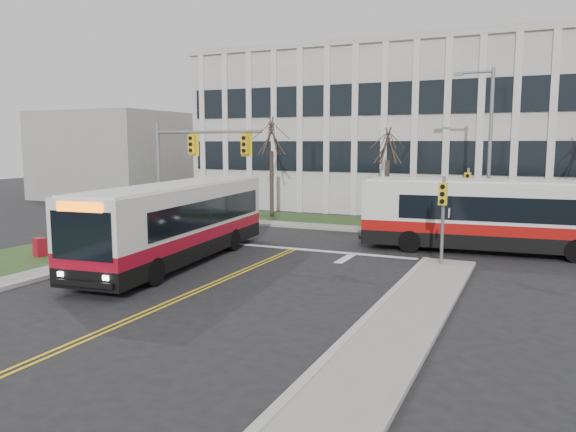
# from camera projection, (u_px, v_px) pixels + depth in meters

# --- Properties ---
(ground) EXTENTS (120.00, 120.00, 0.00)m
(ground) POSITION_uv_depth(u_px,v_px,m) (204.00, 288.00, 20.09)
(ground) COLOR black
(ground) RESTS_ON ground
(sidewalk_east) EXTENTS (2.00, 26.00, 0.14)m
(sidewalk_east) POSITION_uv_depth(u_px,v_px,m) (368.00, 373.00, 12.51)
(sidewalk_east) COLOR #9E9B93
(sidewalk_east) RESTS_ON ground
(sidewalk_cross) EXTENTS (44.00, 1.60, 0.14)m
(sidewalk_cross) POSITION_uv_depth(u_px,v_px,m) (425.00, 233.00, 31.81)
(sidewalk_cross) COLOR #9E9B93
(sidewalk_cross) RESTS_ON ground
(building_lawn) EXTENTS (44.00, 5.00, 0.12)m
(building_lawn) POSITION_uv_depth(u_px,v_px,m) (433.00, 227.00, 34.34)
(building_lawn) COLOR #29421C
(building_lawn) RESTS_ON ground
(office_building) EXTENTS (40.00, 16.00, 12.00)m
(office_building) POSITION_uv_depth(u_px,v_px,m) (462.00, 132.00, 44.43)
(office_building) COLOR beige
(office_building) RESTS_ON ground
(building_annex) EXTENTS (12.00, 12.00, 8.00)m
(building_annex) POSITION_uv_depth(u_px,v_px,m) (120.00, 155.00, 53.65)
(building_annex) COLOR #9E9B93
(building_annex) RESTS_ON ground
(mast_arm_signal) EXTENTS (6.11, 0.38, 6.20)m
(mast_arm_signal) POSITION_uv_depth(u_px,v_px,m) (185.00, 161.00, 28.30)
(mast_arm_signal) COLOR slate
(mast_arm_signal) RESTS_ON ground
(signal_pole_near) EXTENTS (0.34, 0.39, 3.80)m
(signal_pole_near) POSITION_uv_depth(u_px,v_px,m) (443.00, 208.00, 23.09)
(signal_pole_near) COLOR slate
(signal_pole_near) RESTS_ON ground
(signal_pole_far) EXTENTS (0.34, 0.39, 3.80)m
(signal_pole_far) POSITION_uv_depth(u_px,v_px,m) (467.00, 192.00, 30.78)
(signal_pole_far) COLOR slate
(signal_pole_far) RESTS_ON ground
(streetlight) EXTENTS (2.15, 0.25, 9.20)m
(streetlight) POSITION_uv_depth(u_px,v_px,m) (487.00, 142.00, 30.82)
(streetlight) COLOR slate
(streetlight) RESTS_ON ground
(directory_sign) EXTENTS (1.50, 0.12, 2.00)m
(directory_sign) POSITION_uv_depth(u_px,v_px,m) (392.00, 208.00, 34.76)
(directory_sign) COLOR slate
(directory_sign) RESTS_ON ground
(tree_left) EXTENTS (1.80, 1.80, 7.70)m
(tree_left) POSITION_uv_depth(u_px,v_px,m) (272.00, 138.00, 38.10)
(tree_left) COLOR #42352B
(tree_left) RESTS_ON ground
(tree_mid) EXTENTS (1.80, 1.80, 6.82)m
(tree_mid) POSITION_uv_depth(u_px,v_px,m) (388.00, 147.00, 35.12)
(tree_mid) COLOR #42352B
(tree_mid) RESTS_ON ground
(bus_main) EXTENTS (4.02, 12.78, 3.35)m
(bus_main) POSITION_uv_depth(u_px,v_px,m) (177.00, 224.00, 24.28)
(bus_main) COLOR silver
(bus_main) RESTS_ON ground
(bus_cross) EXTENTS (12.80, 3.77, 3.36)m
(bus_cross) POSITION_uv_depth(u_px,v_px,m) (500.00, 218.00, 26.29)
(bus_cross) COLOR silver
(bus_cross) RESTS_ON ground
(newspaper_box_red) EXTENTS (0.61, 0.58, 0.95)m
(newspaper_box_red) POSITION_uv_depth(u_px,v_px,m) (40.00, 248.00, 25.11)
(newspaper_box_red) COLOR maroon
(newspaper_box_red) RESTS_ON ground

